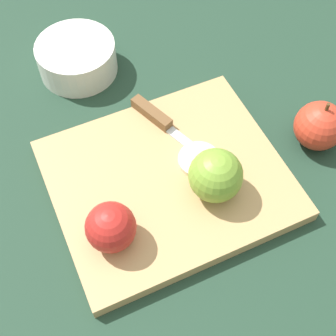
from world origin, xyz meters
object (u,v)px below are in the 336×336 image
object	(u,v)px
apple_whole	(319,126)
bowl	(77,56)
apple_half_right	(215,176)
knife	(158,119)
apple_half_left	(111,227)

from	to	relation	value
apple_whole	bowl	bearing A→B (deg)	140.30
apple_whole	apple_half_right	bearing A→B (deg)	-165.90
knife	apple_half_left	bearing A→B (deg)	-62.18
knife	apple_half_right	bearing A→B (deg)	-13.00
apple_half_right	knife	distance (m)	0.14
knife	apple_whole	distance (m)	0.24
apple_half_left	apple_half_right	bearing A→B (deg)	21.10
knife	bowl	world-z (taller)	bowl
bowl	knife	bearing A→B (deg)	-61.50
apple_whole	bowl	xyz separation A→B (m)	(-0.31, 0.26, -0.01)
knife	apple_whole	size ratio (longest dim) A/B	1.87
knife	bowl	size ratio (longest dim) A/B	1.23
apple_half_left	apple_half_right	xyz separation A→B (m)	(0.15, 0.03, 0.00)
apple_half_right	knife	xyz separation A→B (m)	(-0.04, 0.14, -0.03)
knife	bowl	bearing A→B (deg)	-179.49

